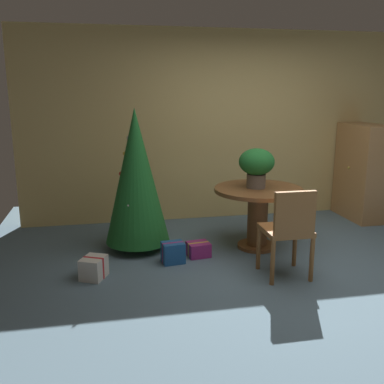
# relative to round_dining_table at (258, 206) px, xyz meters

# --- Properties ---
(ground_plane) EXTENTS (6.60, 6.60, 0.00)m
(ground_plane) POSITION_rel_round_dining_table_xyz_m (0.16, -0.83, -0.50)
(ground_plane) COLOR slate
(back_wall_panel) EXTENTS (6.00, 0.10, 2.60)m
(back_wall_panel) POSITION_rel_round_dining_table_xyz_m (0.16, 1.37, 0.80)
(back_wall_panel) COLOR tan
(back_wall_panel) RESTS_ON ground_plane
(round_dining_table) EXTENTS (1.01, 1.01, 0.71)m
(round_dining_table) POSITION_rel_round_dining_table_xyz_m (0.00, 0.00, 0.00)
(round_dining_table) COLOR brown
(round_dining_table) RESTS_ON ground_plane
(flower_vase) EXTENTS (0.40, 0.40, 0.45)m
(flower_vase) POSITION_rel_round_dining_table_xyz_m (-0.02, 0.02, 0.49)
(flower_vase) COLOR #665B51
(flower_vase) RESTS_ON round_dining_table
(wooden_chair_near) EXTENTS (0.44, 0.43, 0.90)m
(wooden_chair_near) POSITION_rel_round_dining_table_xyz_m (0.00, -0.87, 0.02)
(wooden_chair_near) COLOR brown
(wooden_chair_near) RESTS_ON ground_plane
(holiday_tree) EXTENTS (0.73, 0.73, 1.62)m
(holiday_tree) POSITION_rel_round_dining_table_xyz_m (-1.36, 0.24, 0.36)
(holiday_tree) COLOR brown
(holiday_tree) RESTS_ON ground_plane
(gift_box_cream) EXTENTS (0.29, 0.31, 0.21)m
(gift_box_cream) POSITION_rel_round_dining_table_xyz_m (-1.85, -0.50, -0.39)
(gift_box_cream) COLOR silver
(gift_box_cream) RESTS_ON ground_plane
(gift_box_blue) EXTENTS (0.25, 0.21, 0.22)m
(gift_box_blue) POSITION_rel_round_dining_table_xyz_m (-1.03, -0.26, -0.39)
(gift_box_blue) COLOR #1E569E
(gift_box_blue) RESTS_ON ground_plane
(gift_box_purple) EXTENTS (0.26, 0.24, 0.16)m
(gift_box_purple) POSITION_rel_round_dining_table_xyz_m (-0.73, -0.13, -0.42)
(gift_box_purple) COLOR #9E287A
(gift_box_purple) RESTS_ON ground_plane
(wooden_cabinet) EXTENTS (0.44, 0.83, 1.34)m
(wooden_cabinet) POSITION_rel_round_dining_table_xyz_m (1.86, 0.88, 0.17)
(wooden_cabinet) COLOR #B27F4C
(wooden_cabinet) RESTS_ON ground_plane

